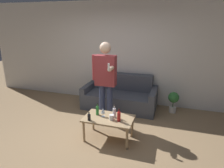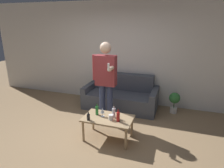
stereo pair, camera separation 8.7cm
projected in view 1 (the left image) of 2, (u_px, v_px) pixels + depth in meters
ground_plane at (84, 144)px, 3.72m from camera, size 16.00×16.00×0.00m
wall_back at (118, 53)px, 5.39m from camera, size 8.00×0.06×2.70m
couch at (120, 96)px, 5.25m from camera, size 1.87×0.90×0.84m
coffee_table at (109, 120)px, 3.76m from camera, size 0.93×0.56×0.45m
bottle_orange at (89, 117)px, 3.63m from camera, size 0.06×0.06×0.16m
bottle_green at (97, 110)px, 3.84m from camera, size 0.06×0.06×0.23m
bottle_dark at (114, 112)px, 3.73m from camera, size 0.06×0.06×0.25m
bottle_yellow at (119, 116)px, 3.59m from camera, size 0.06×0.06×0.24m
wine_glass_near at (103, 111)px, 3.76m from camera, size 0.08×0.08×0.17m
cup_on_table at (112, 117)px, 3.65m from camera, size 0.09×0.09×0.10m
person_standing_front at (105, 77)px, 4.25m from camera, size 0.53×0.45×1.78m
potted_plant at (173, 100)px, 4.90m from camera, size 0.26×0.26×0.53m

